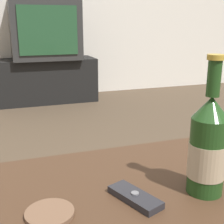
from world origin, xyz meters
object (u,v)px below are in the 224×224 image
Objects in this scene: television at (45,30)px; cell_phone at (135,197)px; tv_stand at (48,80)px; beer_bottle at (208,147)px.

television reaches higher than cell_phone.
television is 2.68m from cell_phone.
tv_stand is at bearing 90.00° from television.
television is 5.13× the size of cell_phone.
cell_phone reaches higher than tv_stand.
beer_bottle is at bearing -26.99° from cell_phone.
television is at bearing -90.00° from tv_stand.
television is 2.68m from beer_bottle.
tv_stand is 0.49m from television.
tv_stand is 2.68m from cell_phone.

